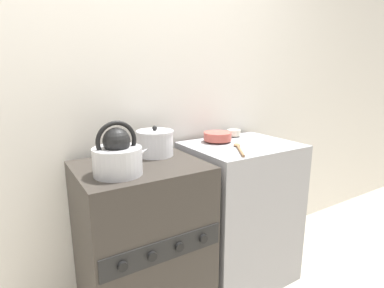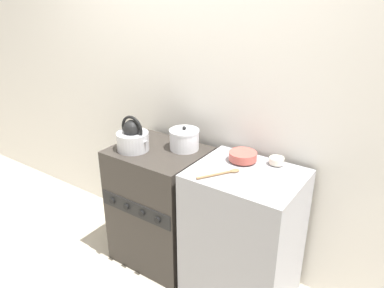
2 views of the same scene
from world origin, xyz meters
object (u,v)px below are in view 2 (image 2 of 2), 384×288
object	(u,v)px
kettle	(133,138)
cooking_pot	(184,139)
small_ceramic_bowl	(277,161)
enamel_bowl	(243,156)
stove	(160,205)

from	to	relation	value
kettle	cooking_pot	size ratio (longest dim) A/B	1.31
cooking_pot	small_ceramic_bowl	world-z (taller)	cooking_pot
cooking_pot	enamel_bowl	world-z (taller)	cooking_pot
enamel_bowl	small_ceramic_bowl	bearing A→B (deg)	20.82
cooking_pot	enamel_bowl	size ratio (longest dim) A/B	1.17
stove	cooking_pot	world-z (taller)	cooking_pot
kettle	enamel_bowl	world-z (taller)	kettle
stove	small_ceramic_bowl	bearing A→B (deg)	14.78
stove	cooking_pot	size ratio (longest dim) A/B	4.37
stove	small_ceramic_bowl	size ratio (longest dim) A/B	9.86
cooking_pot	kettle	bearing A→B (deg)	-143.12
kettle	cooking_pot	bearing A→B (deg)	36.88
cooking_pot	small_ceramic_bowl	distance (m)	0.66
enamel_bowl	cooking_pot	bearing A→B (deg)	-178.06
kettle	cooking_pot	world-z (taller)	kettle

